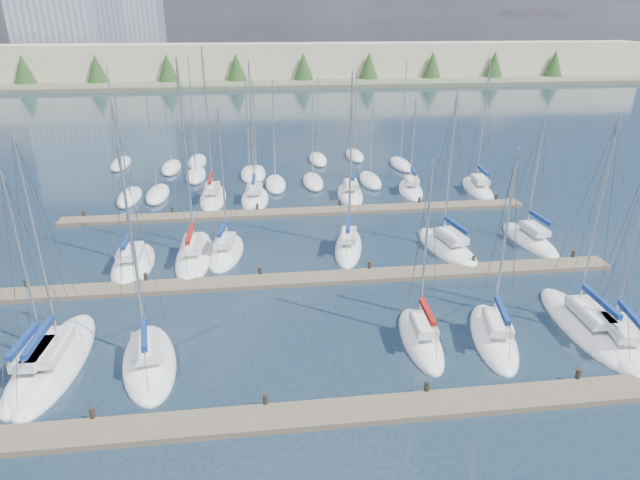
{
  "coord_description": "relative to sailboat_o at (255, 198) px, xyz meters",
  "views": [
    {
      "loc": [
        -3.89,
        -17.85,
        17.63
      ],
      "look_at": [
        0.0,
        14.0,
        4.0
      ],
      "focal_mm": 30.0,
      "sensor_mm": 36.0,
      "label": 1
    }
  ],
  "objects": [
    {
      "name": "shoreline",
      "position": [
        -9.08,
        115.22,
        7.25
      ],
      "size": [
        400.0,
        60.0,
        38.0
      ],
      "color": "#666B51",
      "rests_on": "ground"
    },
    {
      "name": "sailboat_c",
      "position": [
        -5.98,
        -27.31,
        -0.01
      ],
      "size": [
        4.17,
        7.95,
        12.73
      ],
      "rotation": [
        0.0,
        0.0,
        0.19
      ],
      "color": "white",
      "rests_on": "ground"
    },
    {
      "name": "dock_near",
      "position": [
        4.21,
        -32.54,
        -0.04
      ],
      "size": [
        44.0,
        1.93,
        1.1
      ],
      "color": "#6B5E4C",
      "rests_on": "ground"
    },
    {
      "name": "sailboat_l",
      "position": [
        15.32,
        -14.42,
        -0.02
      ],
      "size": [
        4.24,
        9.0,
        13.06
      ],
      "rotation": [
        0.0,
        0.0,
        0.17
      ],
      "color": "white",
      "rests_on": "ground"
    },
    {
      "name": "sailboat_k",
      "position": [
        7.42,
        -13.29,
        -0.0
      ],
      "size": [
        3.78,
        8.18,
        12.2
      ],
      "rotation": [
        0.0,
        0.0,
        -0.21
      ],
      "color": "white",
      "rests_on": "ground"
    },
    {
      "name": "dock_mid",
      "position": [
        4.21,
        -18.54,
        -0.04
      ],
      "size": [
        44.0,
        1.93,
        1.1
      ],
      "color": "#6B5E4C",
      "rests_on": "ground"
    },
    {
      "name": "sailboat_r",
      "position": [
        23.93,
        0.38,
        -0.0
      ],
      "size": [
        3.5,
        8.8,
        13.99
      ],
      "rotation": [
        0.0,
        0.0,
        -0.12
      ],
      "color": "white",
      "rests_on": "ground"
    },
    {
      "name": "sailboat_p",
      "position": [
        9.94,
        0.27,
        -0.01
      ],
      "size": [
        3.28,
        8.0,
        13.3
      ],
      "rotation": [
        0.0,
        0.0,
        -0.09
      ],
      "color": "white",
      "rests_on": "ground"
    },
    {
      "name": "sailboat_a",
      "position": [
        -11.64,
        -27.18,
        -0.01
      ],
      "size": [
        2.98,
        8.13,
        11.57
      ],
      "rotation": [
        0.0,
        0.0,
        -0.07
      ],
      "color": "white",
      "rests_on": "ground"
    },
    {
      "name": "sailboat_n",
      "position": [
        -4.28,
        0.83,
        0.0
      ],
      "size": [
        2.71,
        8.73,
        15.56
      ],
      "rotation": [
        0.0,
        0.0,
        -0.01
      ],
      "color": "white",
      "rests_on": "ground"
    },
    {
      "name": "dock_far",
      "position": [
        4.21,
        -4.54,
        -0.04
      ],
      "size": [
        44.0,
        1.93,
        1.1
      ],
      "color": "#6B5E4C",
      "rests_on": "ground"
    },
    {
      "name": "distant_boats",
      "position": [
        -0.13,
        9.21,
        0.1
      ],
      "size": [
        36.93,
        20.75,
        13.3
      ],
      "color": "#9EA0A5",
      "rests_on": "ground"
    },
    {
      "name": "sailboat_i",
      "position": [
        -4.84,
        -13.47,
        -0.0
      ],
      "size": [
        2.8,
        9.73,
        15.61
      ],
      "rotation": [
        0.0,
        0.0,
        -0.0
      ],
      "color": "white",
      "rests_on": "ground"
    },
    {
      "name": "sailboat_h",
      "position": [
        -9.29,
        -14.49,
        -0.01
      ],
      "size": [
        3.08,
        7.82,
        13.12
      ],
      "rotation": [
        0.0,
        0.0,
        0.01
      ],
      "color": "white",
      "rests_on": "ground"
    },
    {
      "name": "sailboat_e",
      "position": [
        13.66,
        -27.23,
        -0.01
      ],
      "size": [
        3.94,
        7.79,
        12.05
      ],
      "rotation": [
        0.0,
        0.0,
        -0.22
      ],
      "color": "white",
      "rests_on": "ground"
    },
    {
      "name": "sailboat_f",
      "position": [
        19.53,
        -26.72,
        -0.01
      ],
      "size": [
        3.05,
        9.55,
        13.4
      ],
      "rotation": [
        0.0,
        0.0,
        -0.04
      ],
      "color": "white",
      "rests_on": "ground"
    },
    {
      "name": "sailboat_d",
      "position": [
        9.33,
        -26.97,
        -0.0
      ],
      "size": [
        2.46,
        6.9,
        11.47
      ],
      "rotation": [
        0.0,
        0.0,
        -0.05
      ],
      "color": "white",
      "rests_on": "ground"
    },
    {
      "name": "sailboat_q",
      "position": [
        16.64,
        0.85,
        -0.02
      ],
      "size": [
        3.4,
        7.21,
        10.37
      ],
      "rotation": [
        0.0,
        0.0,
        -0.14
      ],
      "color": "white",
      "rests_on": "ground"
    },
    {
      "name": "sailboat_o",
      "position": [
        0.0,
        0.0,
        0.0
      ],
      "size": [
        3.13,
        7.76,
        14.32
      ],
      "rotation": [
        0.0,
        0.0,
        -0.05
      ],
      "color": "white",
      "rests_on": "ground"
    },
    {
      "name": "sailboat_g",
      "position": [
        20.4,
        -28.62,
        -0.01
      ],
      "size": [
        4.29,
        8.22,
        13.15
      ],
      "rotation": [
        0.0,
        0.0,
        -0.21
      ],
      "color": "white",
      "rests_on": "ground"
    },
    {
      "name": "sailboat_b",
      "position": [
        -11.05,
        -26.59,
        -0.02
      ],
      "size": [
        3.31,
        9.84,
        13.25
      ],
      "rotation": [
        0.0,
        0.0,
        -0.03
      ],
      "color": "white",
      "rests_on": "ground"
    },
    {
      "name": "sailboat_m",
      "position": [
        22.72,
        -13.78,
        -0.01
      ],
      "size": [
        2.89,
        8.01,
        11.17
      ],
      "rotation": [
        0.0,
        0.0,
        0.06
      ],
      "color": "white",
      "rests_on": "ground"
    },
    {
      "name": "sailboat_j",
      "position": [
        -2.36,
        -13.21,
        -0.01
      ],
      "size": [
        3.46,
        7.31,
        12.05
      ],
      "rotation": [
        0.0,
        0.0,
        -0.15
      ],
      "color": "white",
      "rests_on": "ground"
    },
    {
      "name": "ground",
      "position": [
        4.21,
        25.45,
        -0.19
      ],
      "size": [
        400.0,
        400.0,
        0.0
      ],
      "primitive_type": "plane",
      "color": "#213242",
      "rests_on": "ground"
    }
  ]
}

